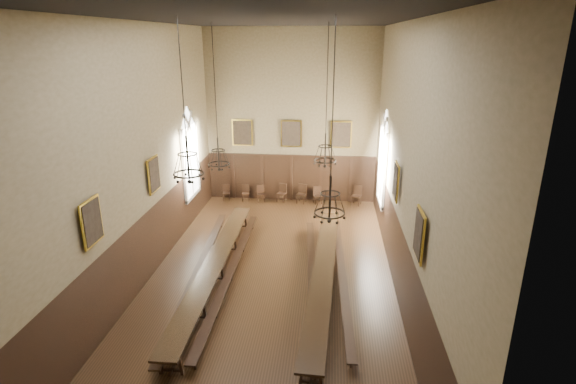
# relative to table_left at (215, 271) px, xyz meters

# --- Properties ---
(floor) EXTENTS (9.00, 18.00, 0.02)m
(floor) POSITION_rel_table_left_xyz_m (1.98, 0.06, -0.43)
(floor) COLOR black
(floor) RESTS_ON ground
(ceiling) EXTENTS (9.00, 18.00, 0.02)m
(ceiling) POSITION_rel_table_left_xyz_m (1.98, 0.06, 8.59)
(ceiling) COLOR black
(ceiling) RESTS_ON ground
(wall_back) EXTENTS (9.00, 0.02, 9.00)m
(wall_back) POSITION_rel_table_left_xyz_m (1.98, 9.07, 4.08)
(wall_back) COLOR #7A694B
(wall_back) RESTS_ON ground
(wall_front) EXTENTS (9.00, 0.02, 9.00)m
(wall_front) POSITION_rel_table_left_xyz_m (1.98, -8.95, 4.08)
(wall_front) COLOR #7A694B
(wall_front) RESTS_ON ground
(wall_left) EXTENTS (0.02, 18.00, 9.00)m
(wall_left) POSITION_rel_table_left_xyz_m (-2.53, 0.06, 4.08)
(wall_left) COLOR #7A694B
(wall_left) RESTS_ON ground
(wall_right) EXTENTS (0.02, 18.00, 9.00)m
(wall_right) POSITION_rel_table_left_xyz_m (6.49, 0.06, 4.08)
(wall_right) COLOR #7A694B
(wall_right) RESTS_ON ground
(wainscot_panelling) EXTENTS (9.00, 18.00, 2.50)m
(wainscot_panelling) POSITION_rel_table_left_xyz_m (1.98, 0.06, 0.83)
(wainscot_panelling) COLOR black
(wainscot_panelling) RESTS_ON floor
(table_left) EXTENTS (0.81, 10.73, 0.84)m
(table_left) POSITION_rel_table_left_xyz_m (0.00, 0.00, 0.00)
(table_left) COLOR black
(table_left) RESTS_ON floor
(table_right) EXTENTS (1.21, 10.59, 0.82)m
(table_right) POSITION_rel_table_left_xyz_m (3.92, -0.17, -0.01)
(table_right) COLOR black
(table_right) RESTS_ON floor
(bench_left_outer) EXTENTS (1.04, 10.60, 0.48)m
(bench_left_outer) POSITION_rel_table_left_xyz_m (-0.62, 0.02, -0.11)
(bench_left_outer) COLOR black
(bench_left_outer) RESTS_ON floor
(bench_left_inner) EXTENTS (0.36, 10.24, 0.46)m
(bench_left_inner) POSITION_rel_table_left_xyz_m (0.56, 0.12, -0.13)
(bench_left_inner) COLOR black
(bench_left_inner) RESTS_ON floor
(bench_right_inner) EXTENTS (0.91, 9.89, 0.45)m
(bench_right_inner) POSITION_rel_table_left_xyz_m (3.53, -0.15, -0.14)
(bench_right_inner) COLOR black
(bench_right_inner) RESTS_ON floor
(bench_right_outer) EXTENTS (0.64, 9.58, 0.43)m
(bench_right_outer) POSITION_rel_table_left_xyz_m (4.59, 0.28, -0.14)
(bench_right_outer) COLOR black
(bench_right_outer) RESTS_ON floor
(chair_0) EXTENTS (0.44, 0.44, 0.86)m
(chair_0) POSITION_rel_table_left_xyz_m (-1.56, 8.61, -0.16)
(chair_0) COLOR black
(chair_0) RESTS_ON floor
(chair_1) EXTENTS (0.45, 0.45, 0.87)m
(chair_1) POSITION_rel_table_left_xyz_m (-0.48, 8.61, -0.15)
(chair_1) COLOR black
(chair_1) RESTS_ON floor
(chair_2) EXTENTS (0.50, 0.50, 0.91)m
(chair_2) POSITION_rel_table_left_xyz_m (0.37, 8.57, -0.14)
(chair_2) COLOR black
(chair_2) RESTS_ON floor
(chair_3) EXTENTS (0.55, 0.55, 0.98)m
(chair_3) POSITION_rel_table_left_xyz_m (1.48, 8.67, -0.12)
(chair_3) COLOR black
(chair_3) RESTS_ON floor
(chair_4) EXTENTS (0.56, 0.56, 1.01)m
(chair_4) POSITION_rel_table_left_xyz_m (2.57, 8.56, -0.11)
(chair_4) COLOR black
(chair_4) RESTS_ON floor
(chair_5) EXTENTS (0.51, 0.51, 0.91)m
(chair_5) POSITION_rel_table_left_xyz_m (3.45, 8.56, -0.15)
(chair_5) COLOR black
(chair_5) RESTS_ON floor
(chair_7) EXTENTS (0.58, 0.58, 1.04)m
(chair_7) POSITION_rel_table_left_xyz_m (5.51, 8.54, -0.10)
(chair_7) COLOR black
(chair_7) RESTS_ON floor
(chandelier_back_left) EXTENTS (0.84, 0.84, 5.30)m
(chandelier_back_left) POSITION_rel_table_left_xyz_m (-0.23, 2.19, 3.79)
(chandelier_back_left) COLOR black
(chandelier_back_left) RESTS_ON ceiling
(chandelier_back_right) EXTENTS (0.88, 0.88, 5.25)m
(chandelier_back_right) POSITION_rel_table_left_xyz_m (3.84, 2.89, 3.82)
(chandelier_back_right) COLOR black
(chandelier_back_right) RESTS_ON ceiling
(chandelier_front_left) EXTENTS (0.88, 0.88, 4.35)m
(chandelier_front_left) POSITION_rel_table_left_xyz_m (0.05, -2.31, 4.67)
(chandelier_front_left) COLOR black
(chandelier_front_left) RESTS_ON ceiling
(chandelier_front_right) EXTENTS (0.88, 0.88, 5.32)m
(chandelier_front_right) POSITION_rel_table_left_xyz_m (4.06, -2.50, 3.76)
(chandelier_front_right) COLOR black
(chandelier_front_right) RESTS_ON ceiling
(portrait_back_0) EXTENTS (1.10, 0.12, 1.40)m
(portrait_back_0) POSITION_rel_table_left_xyz_m (-0.62, 8.94, 3.28)
(portrait_back_0) COLOR gold
(portrait_back_0) RESTS_ON wall_back
(portrait_back_1) EXTENTS (1.10, 0.12, 1.40)m
(portrait_back_1) POSITION_rel_table_left_xyz_m (1.98, 8.94, 3.28)
(portrait_back_1) COLOR gold
(portrait_back_1) RESTS_ON wall_back
(portrait_back_2) EXTENTS (1.10, 0.12, 1.40)m
(portrait_back_2) POSITION_rel_table_left_xyz_m (4.58, 8.94, 3.28)
(portrait_back_2) COLOR gold
(portrait_back_2) RESTS_ON wall_back
(portrait_left_0) EXTENTS (0.12, 1.00, 1.30)m
(portrait_left_0) POSITION_rel_table_left_xyz_m (-2.40, 1.06, 3.28)
(portrait_left_0) COLOR gold
(portrait_left_0) RESTS_ON wall_left
(portrait_left_1) EXTENTS (0.12, 1.00, 1.30)m
(portrait_left_1) POSITION_rel_table_left_xyz_m (-2.40, -3.44, 3.28)
(portrait_left_1) COLOR gold
(portrait_left_1) RESTS_ON wall_left
(portrait_right_0) EXTENTS (0.12, 1.00, 1.30)m
(portrait_right_0) POSITION_rel_table_left_xyz_m (6.36, 1.06, 3.28)
(portrait_right_0) COLOR gold
(portrait_right_0) RESTS_ON wall_right
(portrait_right_1) EXTENTS (0.12, 1.00, 1.30)m
(portrait_right_1) POSITION_rel_table_left_xyz_m (6.36, -3.44, 3.28)
(portrait_right_1) COLOR gold
(portrait_right_1) RESTS_ON wall_right
(window_right) EXTENTS (0.20, 2.20, 4.60)m
(window_right) POSITION_rel_table_left_xyz_m (6.41, 5.56, 2.98)
(window_right) COLOR white
(window_right) RESTS_ON wall_right
(window_left) EXTENTS (0.20, 2.20, 4.60)m
(window_left) POSITION_rel_table_left_xyz_m (-2.45, 5.56, 2.98)
(window_left) COLOR white
(window_left) RESTS_ON wall_left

